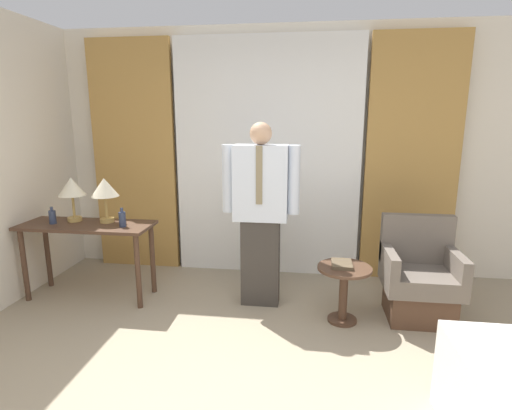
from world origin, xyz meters
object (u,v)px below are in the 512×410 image
(desk, at_px, (88,236))
(table_lamp_left, at_px, (72,189))
(bottle_near_edge, at_px, (52,217))
(armchair, at_px, (419,281))
(person, at_px, (261,209))
(table_lamp_right, at_px, (105,189))
(side_table, at_px, (344,284))
(bottle_by_lamp, at_px, (122,219))
(book, at_px, (342,264))

(desk, distance_m, table_lamp_left, 0.48)
(bottle_near_edge, bearing_deg, armchair, 0.48)
(person, bearing_deg, armchair, -3.67)
(table_lamp_right, xyz_separation_m, side_table, (2.25, -0.26, -0.73))
(desk, distance_m, side_table, 2.45)
(bottle_near_edge, height_order, bottle_by_lamp, bottle_by_lamp)
(bottle_by_lamp, xyz_separation_m, book, (2.01, -0.11, -0.30))
(desk, xyz_separation_m, table_lamp_left, (-0.17, 0.09, 0.45))
(bottle_by_lamp, distance_m, armchair, 2.74)
(bottle_by_lamp, bearing_deg, armchair, 0.88)
(person, bearing_deg, side_table, -19.30)
(desk, xyz_separation_m, book, (2.40, -0.15, -0.11))
(bottle_near_edge, bearing_deg, table_lamp_left, 38.28)
(side_table, bearing_deg, table_lamp_right, 173.33)
(armchair, bearing_deg, person, 176.33)
(book, bearing_deg, table_lamp_left, 174.73)
(table_lamp_right, distance_m, bottle_near_edge, 0.57)
(table_lamp_right, relative_size, person, 0.25)
(table_lamp_right, height_order, bottle_by_lamp, table_lamp_right)
(desk, relative_size, side_table, 2.52)
(table_lamp_right, height_order, person, person)
(book, bearing_deg, person, 161.99)
(table_lamp_right, bearing_deg, bottle_by_lamp, -30.57)
(bottle_by_lamp, relative_size, armchair, 0.20)
(table_lamp_right, bearing_deg, table_lamp_left, 180.00)
(armchair, xyz_separation_m, side_table, (-0.66, -0.17, 0.00))
(armchair, bearing_deg, side_table, -165.38)
(table_lamp_right, xyz_separation_m, bottle_near_edge, (-0.49, -0.12, -0.26))
(person, height_order, side_table, person)
(desk, xyz_separation_m, table_lamp_right, (0.17, 0.09, 0.45))
(desk, xyz_separation_m, bottle_by_lamp, (0.39, -0.05, 0.20))
(desk, relative_size, armchair, 1.42)
(desk, distance_m, armchair, 3.10)
(table_lamp_left, xyz_separation_m, book, (2.57, -0.24, -0.55))
(bottle_by_lamp, bearing_deg, desk, 173.24)
(bottle_near_edge, height_order, side_table, bottle_near_edge)
(armchair, height_order, side_table, armchair)
(bottle_by_lamp, relative_size, person, 0.11)
(person, bearing_deg, table_lamp_left, 180.00)
(book, bearing_deg, table_lamp_right, 173.93)
(table_lamp_right, distance_m, person, 1.51)
(bottle_near_edge, bearing_deg, desk, 6.05)
(desk, height_order, bottle_near_edge, bottle_near_edge)
(table_lamp_left, xyz_separation_m, bottle_near_edge, (-0.15, -0.12, -0.26))
(person, height_order, book, person)
(armchair, relative_size, side_table, 1.78)
(bottle_by_lamp, bearing_deg, person, 5.88)
(bottle_near_edge, xyz_separation_m, armchair, (3.41, 0.03, -0.47))
(armchair, bearing_deg, bottle_by_lamp, -179.12)
(table_lamp_left, bearing_deg, side_table, -5.80)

